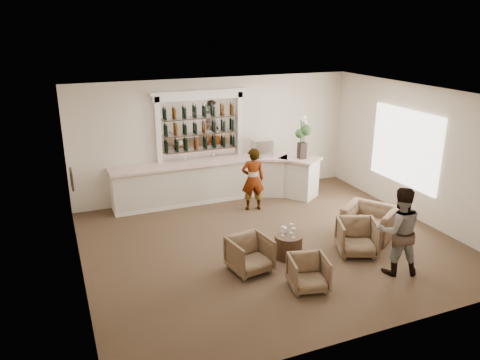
# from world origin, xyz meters

# --- Properties ---
(ground) EXTENTS (8.00, 8.00, 0.00)m
(ground) POSITION_xyz_m (0.00, 0.00, 0.00)
(ground) COLOR #4D3826
(ground) RESTS_ON ground
(room_shell) EXTENTS (8.04, 7.02, 3.32)m
(room_shell) POSITION_xyz_m (0.16, 0.71, 2.34)
(room_shell) COLOR beige
(room_shell) RESTS_ON ground
(bar_counter) EXTENTS (5.72, 1.80, 1.14)m
(bar_counter) POSITION_xyz_m (-0.16, 3.00, 0.57)
(bar_counter) COLOR beige
(bar_counter) RESTS_ON ground
(back_bar_alcove) EXTENTS (2.64, 0.25, 3.00)m
(back_bar_alcove) POSITION_xyz_m (-0.50, 3.41, 2.03)
(back_bar_alcove) COLOR white
(back_bar_alcove) RESTS_ON ground
(cocktail_table) EXTENTS (0.58, 0.58, 0.50)m
(cocktail_table) POSITION_xyz_m (0.06, -0.72, 0.25)
(cocktail_table) COLOR #452D1E
(cocktail_table) RESTS_ON ground
(sommelier) EXTENTS (0.68, 0.52, 1.67)m
(sommelier) POSITION_xyz_m (0.45, 2.00, 0.83)
(sommelier) COLOR gray
(sommelier) RESTS_ON ground
(guest) EXTENTS (1.04, 0.93, 1.78)m
(guest) POSITION_xyz_m (1.71, -2.07, 0.89)
(guest) COLOR gray
(guest) RESTS_ON ground
(armchair_left) EXTENTS (0.87, 0.89, 0.71)m
(armchair_left) POSITION_xyz_m (-0.91, -0.93, 0.36)
(armchair_left) COLOR brown
(armchair_left) RESTS_ON ground
(armchair_center) EXTENTS (0.82, 0.83, 0.63)m
(armchair_center) POSITION_xyz_m (-0.17, -1.94, 0.32)
(armchair_center) COLOR brown
(armchair_center) RESTS_ON ground
(armchair_right) EXTENTS (1.05, 1.06, 0.74)m
(armchair_right) POSITION_xyz_m (1.49, -1.12, 0.37)
(armchair_right) COLOR brown
(armchair_right) RESTS_ON ground
(armchair_far) EXTENTS (1.41, 1.45, 0.72)m
(armchair_far) POSITION_xyz_m (2.25, -0.53, 0.36)
(armchair_far) COLOR brown
(armchair_far) RESTS_ON ground
(espresso_machine) EXTENTS (0.55, 0.47, 0.47)m
(espresso_machine) POSITION_xyz_m (1.14, 2.98, 1.37)
(espresso_machine) COLOR silver
(espresso_machine) RESTS_ON bar_counter
(flower_vase) EXTENTS (0.31, 0.31, 1.19)m
(flower_vase) POSITION_xyz_m (2.05, 2.31, 1.81)
(flower_vase) COLOR black
(flower_vase) RESTS_ON bar_counter
(wine_glass_bar_left) EXTENTS (0.07, 0.07, 0.21)m
(wine_glass_bar_left) POSITION_xyz_m (-0.26, 3.04, 1.25)
(wine_glass_bar_left) COLOR white
(wine_glass_bar_left) RESTS_ON bar_counter
(wine_glass_bar_right) EXTENTS (0.07, 0.07, 0.21)m
(wine_glass_bar_right) POSITION_xyz_m (-1.06, 3.03, 1.25)
(wine_glass_bar_right) COLOR white
(wine_glass_bar_right) RESTS_ON bar_counter
(wine_glass_tbl_a) EXTENTS (0.07, 0.07, 0.21)m
(wine_glass_tbl_a) POSITION_xyz_m (-0.06, -0.69, 0.60)
(wine_glass_tbl_a) COLOR white
(wine_glass_tbl_a) RESTS_ON cocktail_table
(wine_glass_tbl_b) EXTENTS (0.07, 0.07, 0.21)m
(wine_glass_tbl_b) POSITION_xyz_m (0.16, -0.64, 0.60)
(wine_glass_tbl_b) COLOR white
(wine_glass_tbl_b) RESTS_ON cocktail_table
(wine_glass_tbl_c) EXTENTS (0.07, 0.07, 0.21)m
(wine_glass_tbl_c) POSITION_xyz_m (0.10, -0.85, 0.60)
(wine_glass_tbl_c) COLOR white
(wine_glass_tbl_c) RESTS_ON cocktail_table
(napkin_holder) EXTENTS (0.08, 0.08, 0.12)m
(napkin_holder) POSITION_xyz_m (0.04, -0.58, 0.56)
(napkin_holder) COLOR white
(napkin_holder) RESTS_ON cocktail_table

